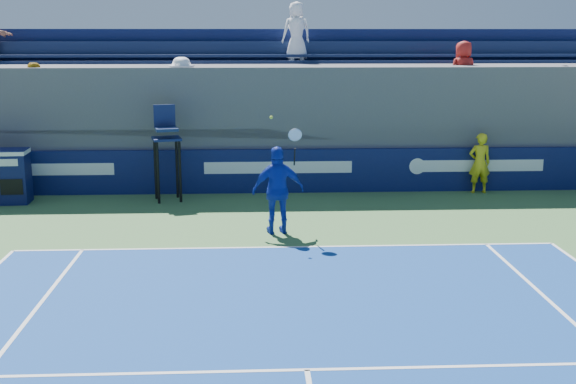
{
  "coord_description": "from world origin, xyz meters",
  "views": [
    {
      "loc": [
        -0.66,
        -2.17,
        4.27
      ],
      "look_at": [
        0.0,
        11.5,
        1.25
      ],
      "focal_mm": 45.0,
      "sensor_mm": 36.0,
      "label": 1
    }
  ],
  "objects_px": {
    "ball_person": "(480,163)",
    "tennis_player": "(278,190)",
    "match_clock": "(2,175)",
    "umpire_chair": "(166,142)"
  },
  "relations": [
    {
      "from": "ball_person",
      "to": "tennis_player",
      "type": "xyz_separation_m",
      "value": [
        -5.6,
        -3.82,
        0.14
      ]
    },
    {
      "from": "match_clock",
      "to": "tennis_player",
      "type": "xyz_separation_m",
      "value": [
        6.92,
        -3.19,
        0.23
      ]
    },
    {
      "from": "umpire_chair",
      "to": "tennis_player",
      "type": "height_order",
      "value": "tennis_player"
    },
    {
      "from": "ball_person",
      "to": "match_clock",
      "type": "height_order",
      "value": "ball_person"
    },
    {
      "from": "ball_person",
      "to": "tennis_player",
      "type": "relative_size",
      "value": 0.64
    },
    {
      "from": "umpire_chair",
      "to": "tennis_player",
      "type": "distance_m",
      "value": 4.35
    },
    {
      "from": "ball_person",
      "to": "match_clock",
      "type": "relative_size",
      "value": 1.17
    },
    {
      "from": "tennis_player",
      "to": "umpire_chair",
      "type": "bearing_deg",
      "value": 129.66
    },
    {
      "from": "umpire_chair",
      "to": "match_clock",
      "type": "bearing_deg",
      "value": -178.23
    },
    {
      "from": "umpire_chair",
      "to": "tennis_player",
      "type": "bearing_deg",
      "value": -50.34
    }
  ]
}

